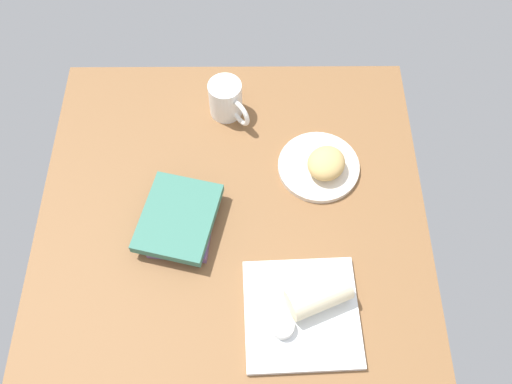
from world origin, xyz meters
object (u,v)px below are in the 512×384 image
object	(u,v)px
scone_pastry	(326,163)
breakfast_wrap	(319,295)
coffee_mug	(227,99)
square_plate	(301,314)
book_stack	(180,220)
sauce_cup	(282,327)
round_plate	(318,167)

from	to	relation	value
scone_pastry	breakfast_wrap	xyz separation A→B (cm)	(32.41, -3.89, 0.69)
coffee_mug	square_plate	bearing A→B (deg)	17.20
breakfast_wrap	scone_pastry	bearing A→B (deg)	150.54
square_plate	breakfast_wrap	size ratio (longest dim) A/B	1.84
book_stack	breakfast_wrap	bearing A→B (deg)	58.18
square_plate	sauce_cup	xyz separation A→B (cm)	(3.37, -4.17, 2.03)
square_plate	scone_pastry	bearing A→B (deg)	168.38
scone_pastry	book_stack	world-z (taller)	scone_pastry
sauce_cup	scone_pastry	bearing A→B (deg)	163.52
square_plate	sauce_cup	size ratio (longest dim) A/B	4.99
scone_pastry	sauce_cup	xyz separation A→B (cm)	(38.48, -11.39, -1.42)
round_plate	breakfast_wrap	bearing A→B (deg)	-4.24
square_plate	sauce_cup	bearing A→B (deg)	-51.03
round_plate	scone_pastry	bearing A→B (deg)	46.62
scone_pastry	coffee_mug	distance (cm)	30.26
breakfast_wrap	coffee_mug	world-z (taller)	coffee_mug
sauce_cup	coffee_mug	bearing A→B (deg)	-167.69
sauce_cup	book_stack	bearing A→B (deg)	-137.73
breakfast_wrap	book_stack	distance (cm)	35.19
book_stack	round_plate	bearing A→B (deg)	115.19
sauce_cup	breakfast_wrap	bearing A→B (deg)	128.97
square_plate	sauce_cup	distance (cm)	5.73
scone_pastry	book_stack	distance (cm)	36.51
square_plate	coffee_mug	world-z (taller)	coffee_mug
round_plate	coffee_mug	bearing A→B (deg)	-127.62
breakfast_wrap	round_plate	bearing A→B (deg)	153.14
sauce_cup	breakfast_wrap	distance (cm)	9.87
round_plate	scone_pastry	xyz separation A→B (cm)	(1.31, 1.39, 3.55)
book_stack	coffee_mug	distance (cm)	34.07
round_plate	scone_pastry	distance (cm)	4.03
book_stack	square_plate	bearing A→B (deg)	51.34
sauce_cup	coffee_mug	size ratio (longest dim) A/B	0.40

